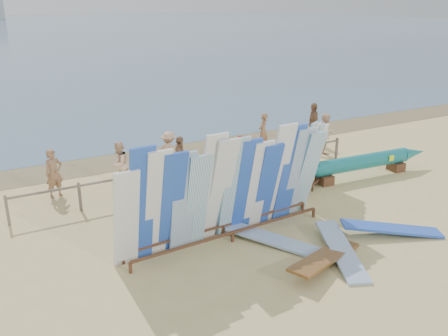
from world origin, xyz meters
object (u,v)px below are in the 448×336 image
outrigger_canoe (363,163)px  beachgoer_10 (313,123)px  beachgoer_2 (119,164)px  main_surfboard_rack (228,191)px  side_surfboard_rack (308,159)px  beachgoer_7 (263,131)px  flat_board_d (391,235)px  flat_board_b (341,255)px  beach_chair_right (223,163)px  beachgoer_1 (54,173)px  stroller (245,155)px  flat_board_c (325,264)px  beachgoer_8 (326,135)px  vendor_table (291,180)px  beach_chair_left (221,171)px  flat_board_a (275,244)px  beachgoer_3 (169,152)px  beachgoer_4 (180,159)px

outrigger_canoe → beachgoer_10: bearing=78.4°
beachgoer_2 → main_surfboard_rack: bearing=60.9°
side_surfboard_rack → beachgoer_7: bearing=43.7°
flat_board_d → flat_board_b: bearing=123.2°
beach_chair_right → beachgoer_1: size_ratio=0.55×
beachgoer_1 → main_surfboard_rack: bearing=-74.6°
stroller → flat_board_b: bearing=-79.7°
side_surfboard_rack → stroller: (-0.47, 3.16, -0.66)m
outrigger_canoe → beach_chair_right: (-3.96, 3.06, -0.28)m
flat_board_c → beachgoer_8: (5.61, 6.63, 0.88)m
beachgoer_7 → beachgoer_10: (2.34, -0.42, 0.14)m
main_surfboard_rack → flat_board_d: (3.96, -1.97, -1.36)m
main_surfboard_rack → side_surfboard_rack: main_surfboard_rack is taller
vendor_table → beach_chair_left: 2.71m
flat_board_d → vendor_table: bearing=35.7°
flat_board_d → flat_board_a: size_ratio=1.00×
side_surfboard_rack → flat_board_b: side_surfboard_rack is taller
main_surfboard_rack → beach_chair_right: 5.53m
vendor_table → beachgoer_2: (-4.75, 3.27, 0.38)m
main_surfboard_rack → stroller: (3.50, 4.83, -0.92)m
flat_board_d → stroller: (-0.46, 6.80, 0.44)m
flat_board_c → main_surfboard_rack: bearing=9.5°
flat_board_d → beach_chair_right: (-1.43, 6.77, 0.26)m
flat_board_d → beachgoer_8: beachgoer_8 is taller
flat_board_c → beachgoer_3: beachgoer_3 is taller
beachgoer_2 → beachgoer_3: (1.99, 0.45, -0.01)m
flat_board_d → beach_chair_right: 6.92m
beachgoer_8 → stroller: bearing=171.2°
beach_chair_right → beachgoer_8: size_ratio=0.50×
side_surfboard_rack → beachgoer_4: 4.38m
outrigger_canoe → beachgoer_7: 4.79m
side_surfboard_rack → outrigger_canoe: 2.59m
side_surfboard_rack → beach_chair_left: side_surfboard_rack is taller
beach_chair_right → beachgoer_1: beachgoer_1 is taller
flat_board_d → flat_board_b: flat_board_d is taller
outrigger_canoe → stroller: stroller is taller
beachgoer_8 → beachgoer_2: 8.35m
beachgoer_4 → vendor_table: bearing=-103.2°
flat_board_b → beachgoer_2: beachgoer_2 is taller
flat_board_d → beachgoer_7: 8.49m
beach_chair_right → beachgoer_8: (4.48, -0.44, 0.62)m
beachgoer_8 → vendor_table: bearing=-146.0°
beachgoer_8 → beachgoer_2: beachgoer_8 is taller
flat_board_d → beachgoer_3: (-3.27, 7.55, 0.77)m
beachgoer_3 → flat_board_a: bearing=150.1°
main_surfboard_rack → flat_board_d: size_ratio=2.25×
outrigger_canoe → beachgoer_1: size_ratio=3.75×
flat_board_d → beachgoer_1: beachgoer_1 is taller
beach_chair_left → stroller: bearing=58.3°
outrigger_canoe → beachgoer_8: size_ratio=3.41×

